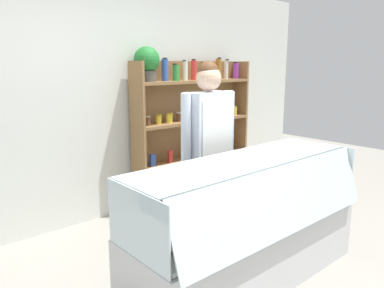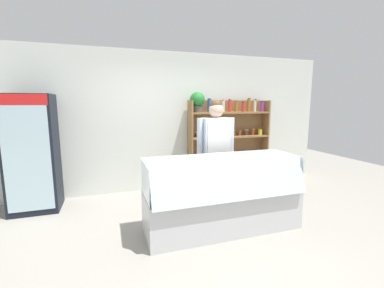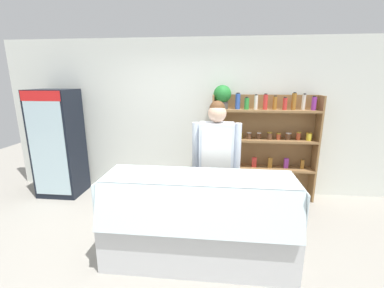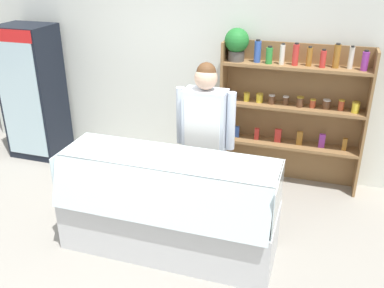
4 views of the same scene
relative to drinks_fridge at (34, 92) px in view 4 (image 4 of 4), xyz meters
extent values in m
plane|color=gray|center=(2.35, -1.51, -0.93)|extent=(12.00, 12.00, 0.00)
cube|color=silver|center=(2.35, 0.45, 0.42)|extent=(6.80, 0.10, 2.70)
cube|color=black|center=(0.00, 0.01, 0.00)|extent=(0.71, 0.59, 1.86)
cube|color=silver|center=(0.00, -0.29, 0.00)|extent=(0.63, 0.01, 1.66)
cube|color=red|center=(0.00, -0.30, 0.84)|extent=(0.67, 0.01, 0.16)
cylinder|color=purple|center=(-0.22, -0.23, -0.58)|extent=(0.06, 0.06, 0.21)
cylinder|color=#3356B2|center=(-0.07, -0.23, -0.61)|extent=(0.06, 0.06, 0.14)
cylinder|color=red|center=(0.07, -0.23, -0.60)|extent=(0.06, 0.06, 0.16)
cylinder|color=red|center=(0.22, -0.23, -0.60)|extent=(0.06, 0.06, 0.17)
cylinder|color=orange|center=(-0.20, -0.23, -0.12)|extent=(0.06, 0.06, 0.15)
cylinder|color=red|center=(0.00, -0.23, -0.08)|extent=(0.05, 0.05, 0.22)
cylinder|color=purple|center=(0.20, -0.23, -0.12)|extent=(0.06, 0.06, 0.14)
cylinder|color=#2D8C38|center=(-0.22, -0.23, 0.39)|extent=(0.06, 0.06, 0.19)
cylinder|color=purple|center=(-0.07, -0.23, 0.40)|extent=(0.06, 0.06, 0.21)
cylinder|color=#3356B2|center=(0.07, -0.23, 0.37)|extent=(0.05, 0.05, 0.15)
cylinder|color=silver|center=(0.22, -0.23, 0.39)|extent=(0.06, 0.06, 0.20)
cube|color=olive|center=(3.54, 0.34, -0.04)|extent=(1.74, 0.02, 1.77)
cube|color=olive|center=(2.69, 0.20, -0.04)|extent=(0.03, 0.28, 1.77)
cube|color=olive|center=(4.39, 0.20, -0.04)|extent=(0.03, 0.28, 1.77)
cube|color=olive|center=(3.54, 0.20, -0.40)|extent=(1.68, 0.28, 0.04)
cube|color=olive|center=(3.54, 0.20, 0.10)|extent=(1.68, 0.28, 0.04)
cube|color=olive|center=(3.54, 0.20, 0.60)|extent=(1.68, 0.28, 0.04)
cylinder|color=#4C4742|center=(2.83, 0.20, 0.67)|extent=(0.20, 0.20, 0.12)
sphere|color=#22762D|center=(2.83, 0.20, 0.86)|extent=(0.29, 0.29, 0.29)
cylinder|color=#3356B2|center=(3.09, 0.21, 0.74)|extent=(0.08, 0.08, 0.25)
cylinder|color=black|center=(3.09, 0.20, 0.87)|extent=(0.05, 0.05, 0.02)
cylinder|color=#2D8C38|center=(3.23, 0.18, 0.71)|extent=(0.08, 0.08, 0.18)
cylinder|color=black|center=(3.23, 0.20, 0.81)|extent=(0.05, 0.05, 0.02)
cylinder|color=silver|center=(3.37, 0.18, 0.73)|extent=(0.06, 0.06, 0.23)
cylinder|color=black|center=(3.37, 0.20, 0.85)|extent=(0.04, 0.04, 0.02)
cylinder|color=red|center=(3.53, 0.19, 0.73)|extent=(0.07, 0.07, 0.24)
cylinder|color=black|center=(3.53, 0.20, 0.86)|extent=(0.05, 0.05, 0.02)
cylinder|color=#9E6623|center=(3.68, 0.21, 0.72)|extent=(0.07, 0.07, 0.21)
cylinder|color=black|center=(3.68, 0.20, 0.83)|extent=(0.04, 0.04, 0.02)
cylinder|color=red|center=(3.83, 0.19, 0.71)|extent=(0.07, 0.07, 0.19)
cylinder|color=black|center=(3.83, 0.20, 0.81)|extent=(0.04, 0.04, 0.02)
cylinder|color=#9E6623|center=(3.97, 0.22, 0.74)|extent=(0.07, 0.07, 0.26)
cylinder|color=black|center=(3.97, 0.20, 0.88)|extent=(0.05, 0.05, 0.02)
cylinder|color=silver|center=(4.13, 0.23, 0.74)|extent=(0.06, 0.06, 0.24)
cylinder|color=black|center=(4.13, 0.20, 0.87)|extent=(0.04, 0.04, 0.02)
cylinder|color=purple|center=(4.28, 0.18, 0.72)|extent=(0.07, 0.07, 0.21)
cylinder|color=black|center=(4.28, 0.20, 0.83)|extent=(0.05, 0.05, 0.02)
cylinder|color=brown|center=(2.82, 0.20, 0.16)|extent=(0.07, 0.07, 0.09)
cylinder|color=silver|center=(2.82, 0.20, 0.22)|extent=(0.07, 0.07, 0.01)
cylinder|color=yellow|center=(2.99, 0.21, 0.17)|extent=(0.07, 0.07, 0.10)
cylinder|color=gold|center=(2.99, 0.20, 0.22)|extent=(0.07, 0.07, 0.01)
cylinder|color=yellow|center=(3.15, 0.21, 0.17)|extent=(0.08, 0.08, 0.10)
cylinder|color=gold|center=(3.15, 0.20, 0.23)|extent=(0.08, 0.08, 0.01)
cylinder|color=brown|center=(3.30, 0.20, 0.17)|extent=(0.08, 0.08, 0.10)
cylinder|color=silver|center=(3.30, 0.20, 0.22)|extent=(0.08, 0.08, 0.01)
cylinder|color=brown|center=(3.46, 0.22, 0.17)|extent=(0.07, 0.07, 0.10)
cylinder|color=silver|center=(3.46, 0.20, 0.22)|extent=(0.07, 0.07, 0.01)
cylinder|color=brown|center=(3.63, 0.19, 0.17)|extent=(0.08, 0.08, 0.11)
cylinder|color=gold|center=(3.63, 0.20, 0.23)|extent=(0.08, 0.08, 0.01)
cylinder|color=#BF4C2D|center=(3.78, 0.21, 0.16)|extent=(0.07, 0.07, 0.09)
cylinder|color=gold|center=(3.78, 0.20, 0.22)|extent=(0.07, 0.07, 0.01)
cylinder|color=brown|center=(3.94, 0.22, 0.17)|extent=(0.09, 0.09, 0.11)
cylinder|color=silver|center=(3.94, 0.20, 0.23)|extent=(0.09, 0.09, 0.01)
cylinder|color=#BF4C2D|center=(4.10, 0.22, 0.18)|extent=(0.07, 0.07, 0.12)
cylinder|color=gold|center=(4.10, 0.20, 0.24)|extent=(0.07, 0.07, 0.01)
cylinder|color=yellow|center=(4.26, 0.19, 0.17)|extent=(0.09, 0.09, 0.11)
cylinder|color=gold|center=(4.26, 0.20, 0.24)|extent=(0.09, 0.09, 0.01)
cube|color=#3356B2|center=(2.88, 0.20, -0.31)|extent=(0.08, 0.05, 0.14)
cube|color=red|center=(3.14, 0.20, -0.30)|extent=(0.06, 0.04, 0.15)
cube|color=red|center=(3.41, 0.20, -0.29)|extent=(0.08, 0.05, 0.17)
cube|color=#9E6623|center=(3.68, 0.20, -0.29)|extent=(0.07, 0.04, 0.17)
cube|color=purple|center=(3.94, 0.20, -0.29)|extent=(0.07, 0.05, 0.18)
cube|color=#9E6623|center=(4.21, 0.20, -0.30)|extent=(0.06, 0.04, 0.15)
cube|color=silver|center=(2.59, -1.52, -0.65)|extent=(2.09, 0.71, 0.55)
cube|color=white|center=(2.59, -1.52, -0.36)|extent=(2.03, 0.65, 0.03)
cube|color=silver|center=(2.59, -1.85, -0.15)|extent=(2.05, 0.16, 0.47)
cube|color=silver|center=(2.59, -1.47, 0.07)|extent=(2.05, 0.55, 0.01)
cube|color=silver|center=(1.55, -1.52, -0.15)|extent=(0.01, 0.67, 0.45)
cube|color=silver|center=(3.62, -1.52, -0.15)|extent=(0.01, 0.67, 0.45)
cube|color=tan|center=(1.74, -1.43, -0.32)|extent=(0.16, 0.11, 0.05)
cube|color=white|center=(1.74, -1.65, -0.32)|extent=(0.05, 0.03, 0.02)
cube|color=beige|center=(2.02, -1.43, -0.32)|extent=(0.16, 0.12, 0.05)
cube|color=white|center=(2.02, -1.65, -0.32)|extent=(0.05, 0.03, 0.02)
cube|color=tan|center=(2.31, -1.43, -0.32)|extent=(0.16, 0.12, 0.04)
cube|color=white|center=(2.31, -1.65, -0.32)|extent=(0.05, 0.03, 0.02)
cube|color=tan|center=(2.59, -1.43, -0.32)|extent=(0.17, 0.14, 0.05)
cube|color=white|center=(2.59, -1.65, -0.32)|extent=(0.05, 0.03, 0.02)
cube|color=beige|center=(2.87, -1.43, -0.32)|extent=(0.16, 0.11, 0.04)
cube|color=white|center=(2.87, -1.65, -0.32)|extent=(0.05, 0.03, 0.02)
cube|color=tan|center=(3.15, -1.43, -0.32)|extent=(0.16, 0.10, 0.05)
cube|color=white|center=(3.15, -1.65, -0.32)|extent=(0.05, 0.03, 0.02)
cube|color=beige|center=(3.43, -1.43, -0.32)|extent=(0.17, 0.14, 0.05)
cube|color=white|center=(3.43, -1.65, -0.32)|extent=(0.05, 0.03, 0.02)
cylinder|color=tan|center=(1.72, -1.63, -0.27)|extent=(0.17, 0.17, 0.14)
cylinder|color=#C1706B|center=(1.94, -1.63, -0.28)|extent=(0.21, 0.15, 0.12)
cylinder|color=white|center=(3.11, -1.60, -0.23)|extent=(0.07, 0.07, 0.22)
cylinder|color=white|center=(3.21, -1.60, -0.25)|extent=(0.07, 0.07, 0.19)
cylinder|color=#2D2D38|center=(2.67, -0.87, -0.52)|extent=(0.13, 0.13, 0.82)
cylinder|color=#2D2D38|center=(2.86, -0.87, -0.52)|extent=(0.13, 0.13, 0.82)
cube|color=silver|center=(2.76, -0.87, 0.22)|extent=(0.44, 0.24, 0.67)
cube|color=white|center=(2.76, -0.99, -0.14)|extent=(0.37, 0.01, 1.26)
cylinder|color=silver|center=(2.50, -0.87, 0.26)|extent=(0.09, 0.09, 0.61)
cylinder|color=silver|center=(3.03, -0.87, 0.26)|extent=(0.09, 0.09, 0.61)
sphere|color=#D8AD8E|center=(2.76, -0.87, 0.68)|extent=(0.23, 0.23, 0.23)
sphere|color=brown|center=(2.76, -0.86, 0.74)|extent=(0.20, 0.20, 0.20)
camera|label=1|loc=(0.41, -3.34, 0.80)|focal=35.00mm
camera|label=2|loc=(1.15, -4.56, 0.78)|focal=24.00mm
camera|label=3|loc=(2.79, -4.08, 1.10)|focal=24.00mm
camera|label=4|loc=(3.88, -4.81, 1.84)|focal=40.00mm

